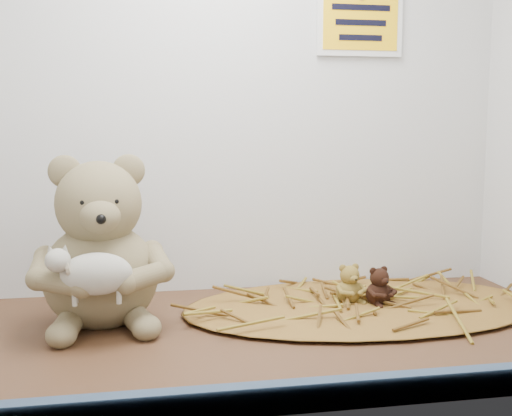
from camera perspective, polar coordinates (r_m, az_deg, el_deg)
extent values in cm
cube|color=#412616|center=(107.44, -1.46, -11.19)|extent=(120.00, 60.00, 0.40)
cube|color=silver|center=(131.86, -3.63, 12.10)|extent=(120.00, 0.40, 90.00)
cube|color=#384B6B|center=(80.40, 1.90, -16.48)|extent=(119.28, 2.20, 3.60)
ellipsoid|color=brown|center=(123.03, 9.52, -8.53)|extent=(68.23, 39.62, 1.32)
cube|color=#F7B50C|center=(139.26, 9.22, 15.92)|extent=(16.00, 1.20, 11.00)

